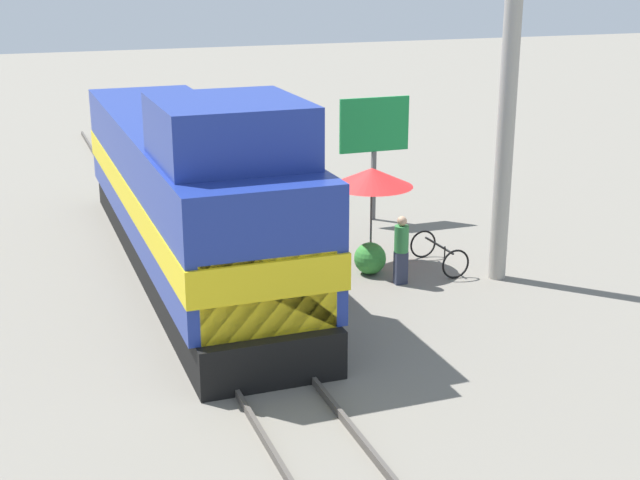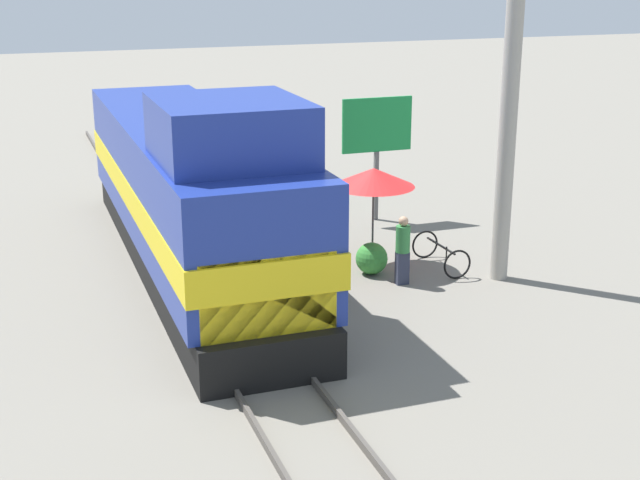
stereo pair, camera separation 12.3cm
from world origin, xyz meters
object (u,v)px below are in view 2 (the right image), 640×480
locomotive (193,195)px  bicycle (441,254)px  vendor_umbrella (374,177)px  person_bystander (403,248)px  billboard_sign (377,131)px  utility_pole (509,103)px

locomotive → bicycle: 6.27m
vendor_umbrella → person_bystander: 2.02m
billboard_sign → bicycle: 5.11m
locomotive → billboard_sign: locomotive is taller
billboard_sign → vendor_umbrella: bearing=-114.2°
utility_pole → bicycle: utility_pole is taller
billboard_sign → bicycle: size_ratio=2.06×
locomotive → utility_pole: bearing=-22.7°
locomotive → vendor_umbrella: (4.29, -0.97, 0.31)m
vendor_umbrella → bicycle: bearing=-26.5°
person_bystander → bicycle: 1.64m
locomotive → person_bystander: (4.44, -2.44, -1.07)m
locomotive → vendor_umbrella: bearing=-12.7°
vendor_umbrella → billboard_sign: billboard_sign is taller
billboard_sign → person_bystander: billboard_sign is taller
vendor_umbrella → billboard_sign: 4.19m
utility_pole → vendor_umbrella: utility_pole is taller
locomotive → billboard_sign: bearing=25.3°
utility_pole → billboard_sign: 5.97m
vendor_umbrella → locomotive: bearing=167.3°
vendor_umbrella → bicycle: size_ratio=1.43×
locomotive → utility_pole: 7.73m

